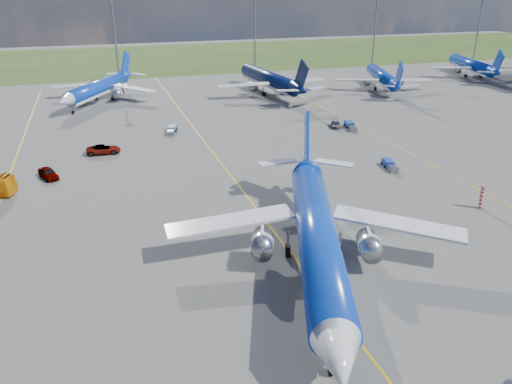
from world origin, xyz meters
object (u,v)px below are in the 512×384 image
object	(u,v)px
service_car_b	(103,149)
baggage_tug_e	(350,126)
bg_jet_nnw	(100,102)
bg_jet_n	(269,93)
main_airliner	(315,270)
service_car_a	(48,173)
bg_jet_ene	(469,76)
warning_post	(482,197)
bg_jet_ne	(381,89)
service_car_c	(336,124)
baggage_tug_w	(390,165)
baggage_tug_c	(172,130)

from	to	relation	value
service_car_b	baggage_tug_e	bearing A→B (deg)	-86.11
bg_jet_nnw	bg_jet_n	xyz separation A→B (m)	(39.88, -3.01, 0.00)
main_airliner	service_car_a	distance (m)	42.27
bg_jet_ene	warning_post	bearing A→B (deg)	67.21
bg_jet_n	baggage_tug_e	xyz separation A→B (m)	(4.04, -34.93, 0.53)
bg_jet_ene	baggage_tug_e	bearing A→B (deg)	49.71
warning_post	main_airliner	xyz separation A→B (m)	(-24.93, -6.81, -1.50)
bg_jet_nnw	bg_jet_ne	size ratio (longest dim) A/B	1.04
bg_jet_n	service_car_c	distance (m)	33.34
main_airliner	bg_jet_nnw	bearing A→B (deg)	121.61
baggage_tug_e	service_car_c	bearing A→B (deg)	157.69
warning_post	main_airliner	bearing A→B (deg)	-164.71
bg_jet_nnw	main_airliner	bearing A→B (deg)	-49.04
warning_post	bg_jet_ne	xyz separation A→B (m)	(27.28, 68.24, -1.50)
baggage_tug_w	baggage_tug_e	size ratio (longest dim) A/B	0.89
baggage_tug_w	bg_jet_ene	bearing A→B (deg)	57.30
baggage_tug_w	baggage_tug_e	xyz separation A→B (m)	(4.65, 21.04, 0.06)
bg_jet_nnw	bg_jet_n	distance (m)	39.99
bg_jet_nnw	main_airliner	distance (m)	83.30
warning_post	baggage_tug_w	distance (m)	16.02
service_car_b	bg_jet_ene	bearing A→B (deg)	-66.06
warning_post	service_car_a	xyz separation A→B (m)	(-50.53, 26.82, -0.76)
bg_jet_ne	service_car_b	size ratio (longest dim) A/B	6.37
main_airliner	bg_jet_ne	bearing A→B (deg)	74.88
bg_jet_ene	baggage_tug_w	world-z (taller)	bg_jet_ene
bg_jet_ne	baggage_tug_c	world-z (taller)	bg_jet_ne
main_airliner	service_car_b	bearing A→B (deg)	132.49
warning_post	bg_jet_ne	world-z (taller)	bg_jet_ne
bg_jet_ene	service_car_b	xyz separation A→B (m)	(-104.38, -41.03, 0.74)
main_airliner	service_car_c	size ratio (longest dim) A/B	10.17
bg_jet_nnw	warning_post	bearing A→B (deg)	-31.53
warning_post	service_car_b	world-z (taller)	warning_post
bg_jet_ne	service_car_c	size ratio (longest dim) A/B	8.34
bg_jet_ene	service_car_c	size ratio (longest dim) A/B	8.62
baggage_tug_e	bg_jet_nnw	bearing A→B (deg)	153.51
baggage_tug_e	bg_jet_ene	bearing A→B (deg)	48.06
service_car_a	baggage_tug_c	distance (m)	26.75
bg_jet_ne	baggage_tug_e	distance (m)	40.50
baggage_tug_e	service_car_a	bearing A→B (deg)	-154.91
bg_jet_nnw	main_airliner	xyz separation A→B (m)	(17.20, -81.51, 0.00)
bg_jet_n	bg_jet_ene	distance (m)	64.05
bg_jet_ne	main_airliner	distance (m)	91.42
bg_jet_ne	bg_jet_ene	world-z (taller)	bg_jet_ene
baggage_tug_w	warning_post	bearing A→B (deg)	-65.80
warning_post	bg_jet_n	distance (m)	71.74
baggage_tug_c	baggage_tug_e	world-z (taller)	baggage_tug_e
bg_jet_ene	baggage_tug_c	world-z (taller)	bg_jet_ene
bg_jet_n	bg_jet_ne	world-z (taller)	bg_jet_n
warning_post	bg_jet_ne	size ratio (longest dim) A/B	0.09
warning_post	service_car_b	size ratio (longest dim) A/B	0.57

